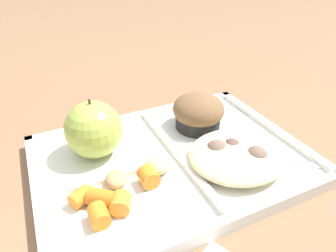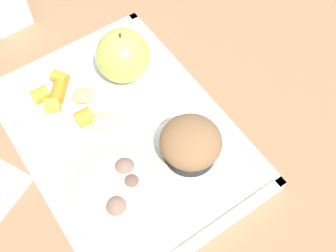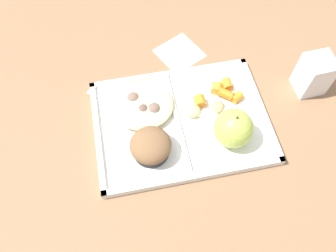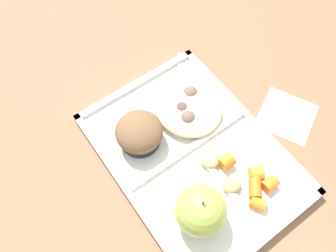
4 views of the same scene
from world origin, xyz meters
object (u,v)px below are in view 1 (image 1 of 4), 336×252
object	(u,v)px
bran_muffin	(198,112)
plastic_fork	(270,159)
lunch_tray	(172,161)
green_apple	(94,129)

from	to	relation	value
bran_muffin	plastic_fork	size ratio (longest dim) A/B	0.63
lunch_tray	bran_muffin	xyz separation A→B (m)	(0.08, 0.06, 0.03)
lunch_tray	green_apple	size ratio (longest dim) A/B	4.26
bran_muffin	plastic_fork	distance (m)	0.14
lunch_tray	bran_muffin	world-z (taller)	bran_muffin
bran_muffin	green_apple	bearing A→B (deg)	-180.00
green_apple	bran_muffin	size ratio (longest dim) A/B	1.05
green_apple	bran_muffin	world-z (taller)	green_apple
plastic_fork	lunch_tray	bearing A→B (deg)	153.55
lunch_tray	green_apple	xyz separation A→B (m)	(-0.10, 0.06, 0.05)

